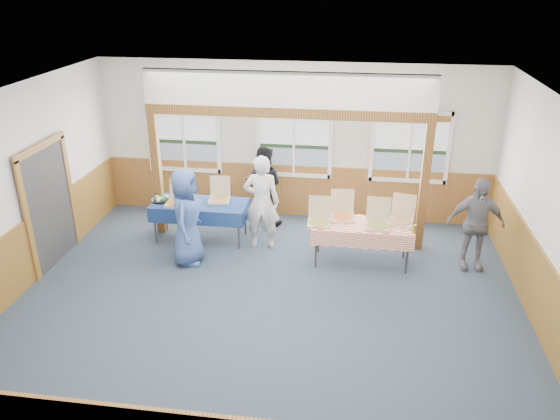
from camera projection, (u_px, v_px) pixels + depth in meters
The scene contains 30 objects.
floor at pixel (267, 304), 8.52m from camera, with size 8.00×8.00×0.00m, color #2A3645.
ceiling at pixel (264, 100), 7.24m from camera, with size 8.00×8.00×0.00m, color white.
wall_back at pixel (294, 142), 11.05m from camera, with size 8.00×8.00×0.00m, color silver.
wall_front at pixel (199, 372), 4.71m from camera, with size 8.00×8.00×0.00m, color silver.
wall_left at pixel (10, 196), 8.40m from camera, with size 8.00×8.00×0.00m, color silver.
wall_right at pixel (558, 228), 7.36m from camera, with size 8.00×8.00×0.00m, color silver.
wainscot_back at pixel (294, 190), 11.45m from camera, with size 7.98×0.05×1.10m, color brown.
wainscot_left at pixel (24, 256), 8.82m from camera, with size 0.05×6.98×1.10m, color brown.
wainscot_right at pixel (541, 294), 7.78m from camera, with size 0.05×6.98×1.10m, color brown.
cased_opening at pixel (49, 206), 9.43m from camera, with size 0.06×1.30×2.10m, color #313131.
window_left at pixel (184, 134), 11.28m from camera, with size 1.56×0.10×1.46m.
window_mid at pixel (294, 139), 10.98m from camera, with size 1.56×0.10×1.46m.
window_right at pixel (410, 143), 10.68m from camera, with size 1.56×0.10×1.46m.
post_left at pixel (157, 174), 10.45m from camera, with size 0.15×0.15×2.40m, color #543212.
post_right at pixel (424, 188), 9.80m from camera, with size 0.15×0.15×2.40m, color #543212.
cross_beam at pixel (287, 112), 9.61m from camera, with size 5.15×0.18×0.18m, color #543212.
table_left at pixel (200, 206), 10.33m from camera, with size 1.91×1.11×0.76m.
table_right at pixel (362, 227), 9.48m from camera, with size 1.87×1.20×0.76m.
pizza_box_a at pixel (177, 201), 10.23m from camera, with size 0.39×0.48×0.42m.
pizza_box_b at pixel (219, 197), 10.38m from camera, with size 0.44×0.51×0.42m.
pizza_box_c at pixel (319, 220), 9.43m from camera, with size 0.41×0.49×0.43m.
pizza_box_d at pixel (343, 214), 9.65m from camera, with size 0.47×0.55×0.45m.
pizza_box_e at pixel (378, 223), 9.32m from camera, with size 0.43×0.52×0.45m.
pizza_box_f at pixel (401, 219), 9.47m from camera, with size 0.50×0.57×0.45m.
veggie_tray at pixel (161, 199), 10.39m from camera, with size 0.39×0.39×0.09m.
drink_glass at pixel (414, 229), 9.08m from camera, with size 0.07×0.07×0.15m, color olive.
woman_white at pixel (262, 202), 9.96m from camera, with size 0.66×0.43×1.80m, color silver.
woman_black at pixel (263, 186), 10.95m from camera, with size 0.80×0.62×1.64m, color black.
man_blue at pixel (187, 217), 9.44m from camera, with size 0.85×0.55×1.74m, color #3C5898.
person_grey at pixel (475, 224), 9.27m from camera, with size 0.97×0.41×1.66m, color slate.
Camera 1 is at (1.23, -7.11, 4.78)m, focal length 35.00 mm.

